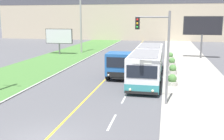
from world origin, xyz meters
TOP-DOWN VIEW (x-y plane):
  - lane_marking_centre at (0.38, 2.37)m, footprint 2.88×140.00m
  - city_bus at (3.96, 14.45)m, footprint 2.74×12.60m
  - dump_truck at (1.43, 14.41)m, footprint 2.59×6.89m
  - car_distant at (4.13, 29.31)m, footprint 1.80×4.30m
  - utility_pole_far at (-8.39, 31.55)m, footprint 1.80×0.28m
  - traffic_light_mast at (5.17, 6.86)m, footprint 2.28×0.32m
  - billboard_large at (10.63, 28.71)m, footprint 5.33×0.24m
  - billboard_small at (-11.22, 28.85)m, footprint 4.48×0.24m
  - planter_round_near at (6.28, 12.03)m, footprint 0.96×0.96m
  - planter_round_second at (6.43, 16.79)m, footprint 0.94×0.94m
  - planter_round_third at (6.43, 21.54)m, footprint 0.93×0.93m
  - planter_round_far at (6.31, 26.30)m, footprint 0.92×0.92m

SIDE VIEW (x-z plane):
  - lane_marking_centre at x=0.38m, z-range 0.00..0.01m
  - planter_round_near at x=6.28m, z-range 0.01..1.02m
  - planter_round_second at x=6.43m, z-range 0.01..1.02m
  - planter_round_third at x=6.43m, z-range 0.01..1.05m
  - planter_round_far at x=6.31m, z-range 0.01..1.05m
  - car_distant at x=4.13m, z-range -0.04..1.41m
  - dump_truck at x=1.43m, z-range 0.00..2.62m
  - city_bus at x=3.96m, z-range 0.03..2.99m
  - billboard_small at x=-11.22m, z-range 0.78..4.87m
  - traffic_light_mast at x=5.17m, z-range 0.84..7.18m
  - billboard_large at x=10.63m, z-range 1.53..7.59m
  - utility_pole_far at x=-8.39m, z-range 0.06..11.08m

